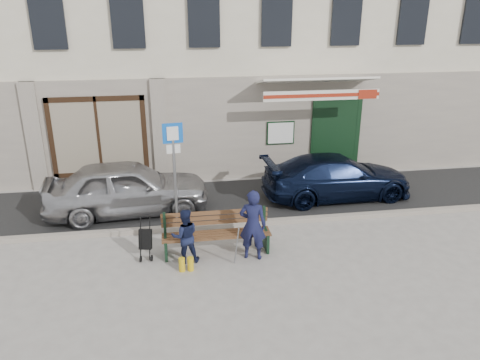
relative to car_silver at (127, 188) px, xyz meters
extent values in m
plane|color=#9E9991|center=(2.30, -2.76, -0.72)|extent=(80.00, 80.00, 0.00)
cube|color=#282828|center=(2.30, 0.34, -0.71)|extent=(60.00, 3.20, 0.01)
cube|color=#9E9384|center=(2.30, -1.26, -0.66)|extent=(60.00, 0.18, 0.12)
cube|color=beige|center=(2.30, 5.74, 4.28)|extent=(20.00, 7.00, 10.00)
cube|color=#9E9384|center=(2.30, 2.20, 0.88)|extent=(20.00, 0.12, 3.20)
cube|color=maroon|center=(-0.90, 2.26, 0.83)|extent=(2.50, 0.12, 2.00)
cube|color=black|center=(6.40, 2.12, 0.58)|extent=(1.60, 0.10, 2.60)
cube|color=black|center=(6.40, 2.59, 0.48)|extent=(1.25, 0.90, 2.40)
cube|color=white|center=(4.60, 2.09, 0.73)|extent=(0.80, 0.03, 0.65)
cube|color=white|center=(5.50, 1.87, 2.36)|extent=(3.40, 1.72, 0.42)
cube|color=white|center=(5.50, 1.01, 2.08)|extent=(3.40, 0.05, 0.28)
cube|color=maroon|center=(5.50, 0.98, 2.08)|extent=(3.40, 0.02, 0.10)
imported|color=#A7A7AC|center=(0.00, 0.00, 0.00)|extent=(4.33, 2.02, 1.43)
imported|color=black|center=(5.82, 0.21, -0.10)|extent=(4.32, 1.91, 1.23)
cylinder|color=gray|center=(1.24, -0.89, 0.54)|extent=(0.07, 0.07, 2.52)
cube|color=blue|center=(1.24, -0.89, 1.66)|extent=(0.48, 0.09, 0.48)
cube|color=white|center=(1.24, -0.92, 1.66)|extent=(0.27, 0.05, 0.33)
cube|color=white|center=(1.24, -0.89, 1.27)|extent=(0.33, 0.07, 0.21)
cube|color=brown|center=(2.08, -2.50, -0.27)|extent=(2.40, 0.50, 0.04)
cube|color=brown|center=(2.08, -2.22, 0.02)|extent=(2.40, 0.10, 0.36)
cube|color=#15311F|center=(0.96, -2.50, -0.49)|extent=(0.06, 0.50, 0.45)
cube|color=#15311F|center=(3.20, -2.50, -0.49)|extent=(0.06, 0.50, 0.45)
cube|color=white|center=(2.83, -2.60, -0.24)|extent=(0.34, 0.25, 0.11)
cylinder|color=gray|center=(2.43, -3.17, -0.22)|extent=(0.07, 0.34, 0.96)
cylinder|color=gold|center=(1.28, -3.15, -0.57)|extent=(0.13, 0.13, 0.30)
cylinder|color=gold|center=(1.46, -3.15, -0.57)|extent=(0.13, 0.13, 0.30)
imported|color=#15183A|center=(2.83, -2.82, 0.08)|extent=(0.67, 0.53, 1.59)
imported|color=#131936|center=(1.38, -2.76, -0.11)|extent=(0.62, 0.50, 1.22)
cylinder|color=black|center=(0.41, -2.64, -0.65)|extent=(0.05, 0.14, 0.14)
cylinder|color=black|center=(0.64, -2.64, -0.65)|extent=(0.05, 0.14, 0.14)
cube|color=black|center=(0.53, -2.44, -0.28)|extent=(0.31, 0.29, 0.46)
cylinder|color=black|center=(0.53, -2.33, 0.22)|extent=(0.25, 0.07, 0.02)
camera|label=1|loc=(1.17, -11.70, 4.52)|focal=35.00mm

